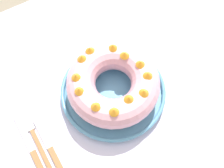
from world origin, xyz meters
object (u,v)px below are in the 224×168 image
(serving_dish, at_px, (112,92))
(bundt_cake, at_px, (112,84))
(serving_knife, at_px, (33,153))
(cake_knife, at_px, (51,149))
(fork, at_px, (36,139))

(serving_dish, bearing_deg, bundt_cake, 119.25)
(serving_dish, relative_size, serving_knife, 1.38)
(serving_knife, xyz_separation_m, cake_knife, (0.05, -0.02, 0.00))
(serving_dish, distance_m, bundt_cake, 0.06)
(bundt_cake, xyz_separation_m, serving_knife, (-0.29, -0.04, -0.07))
(bundt_cake, height_order, serving_knife, bundt_cake)
(cake_knife, bearing_deg, bundt_cake, 19.70)
(serving_dish, bearing_deg, fork, -177.87)
(bundt_cake, height_order, cake_knife, bundt_cake)
(serving_dish, height_order, bundt_cake, bundt_cake)
(cake_knife, bearing_deg, fork, 122.36)
(serving_dish, xyz_separation_m, bundt_cake, (-0.00, 0.00, 0.06))
(fork, bearing_deg, cake_knife, -66.78)
(serving_dish, distance_m, serving_knife, 0.30)
(bundt_cake, height_order, fork, bundt_cake)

